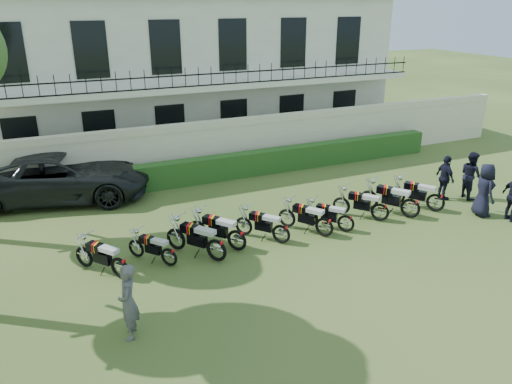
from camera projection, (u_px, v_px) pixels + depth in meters
ground at (313, 253)px, 14.60m from camera, size 100.00×100.00×0.00m
perimeter_wall at (218, 146)px, 21.00m from camera, size 30.00×0.35×2.30m
hedge at (248, 164)px, 20.94m from camera, size 18.00×0.60×1.00m
building at (177, 68)px, 25.17m from camera, size 20.40×9.60×7.40m
motorcycle_0 at (119, 263)px, 13.10m from camera, size 1.23×1.56×1.04m
motorcycle_1 at (169, 253)px, 13.74m from camera, size 1.13×1.36×0.92m
motorcycle_2 at (216, 245)px, 13.96m from camera, size 1.33×1.75×1.14m
motorcycle_3 at (237, 235)px, 14.56m from camera, size 1.31×1.68×1.11m
motorcycle_4 at (281, 230)px, 15.02m from camera, size 1.26×1.52×1.02m
motorcycle_5 at (325, 223)px, 15.45m from camera, size 1.16×1.66×1.06m
motorcycle_6 at (346, 219)px, 15.78m from camera, size 1.22×1.40×0.96m
motorcycle_7 at (380, 208)px, 16.55m from camera, size 1.33×1.53×1.06m
motorcycle_8 at (411, 204)px, 16.77m from camera, size 1.26×1.85×1.16m
motorcycle_9 at (436, 198)px, 17.29m from camera, size 1.22×1.72×1.10m
suv at (60, 177)px, 18.26m from camera, size 6.86×4.35×1.76m
inspector at (128, 302)px, 10.71m from camera, size 0.56×0.72×1.75m
officer_3 at (484, 190)px, 16.88m from camera, size 0.83×1.04×1.85m
officer_4 at (471, 175)px, 18.43m from camera, size 0.83×0.98×1.77m
officer_5 at (445, 178)px, 18.30m from camera, size 0.56×1.04×1.68m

